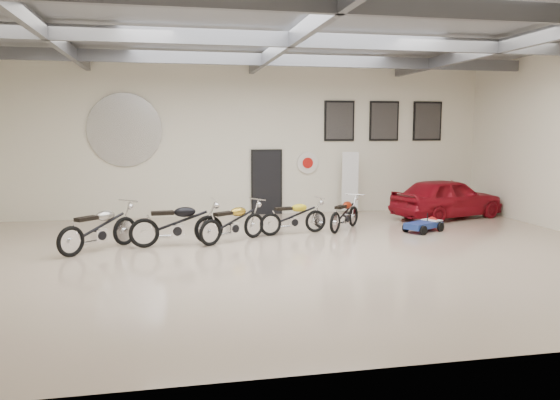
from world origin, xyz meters
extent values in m
cube|color=tan|center=(0.00, 0.00, 0.00)|extent=(16.00, 12.00, 0.01)
cube|color=gray|center=(0.00, 0.00, 5.00)|extent=(16.00, 12.00, 0.01)
cube|color=silver|center=(0.00, 6.00, 2.50)|extent=(16.00, 0.02, 5.00)
cube|color=black|center=(0.50, 5.95, 1.05)|extent=(0.92, 0.08, 2.10)
imported|color=maroon|center=(6.00, 4.00, 0.65)|extent=(2.58, 4.10, 1.30)
camera|label=1|loc=(-2.63, -11.84, 2.85)|focal=35.00mm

